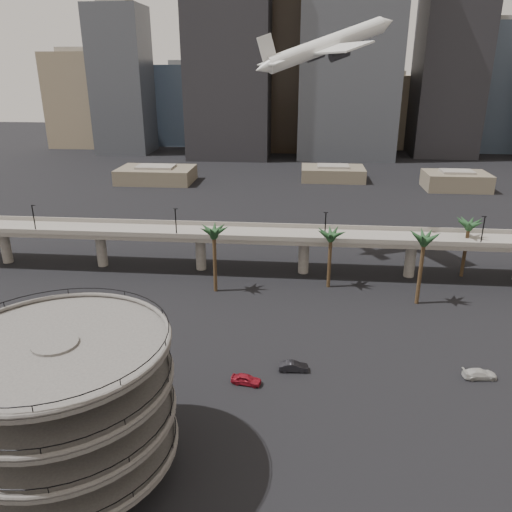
# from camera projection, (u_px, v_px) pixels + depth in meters

# --- Properties ---
(ground) EXTENTS (700.00, 700.00, 0.00)m
(ground) POSITION_uv_depth(u_px,v_px,m) (203.00, 456.00, 56.03)
(ground) COLOR black
(ground) RESTS_ON ground
(parking_ramp) EXTENTS (22.20, 22.20, 17.35)m
(parking_ramp) POSITION_uv_depth(u_px,v_px,m) (64.00, 398.00, 49.94)
(parking_ramp) COLOR #514E4C
(parking_ramp) RESTS_ON ground
(overpass) EXTENTS (130.00, 9.30, 14.70)m
(overpass) POSITION_uv_depth(u_px,v_px,m) (252.00, 238.00, 104.66)
(overpass) COLOR gray
(overpass) RESTS_ON ground
(palm_trees) EXTENTS (54.40, 18.40, 14.00)m
(palm_trees) POSITION_uv_depth(u_px,v_px,m) (360.00, 234.00, 94.40)
(palm_trees) COLOR #4A341F
(palm_trees) RESTS_ON ground
(low_buildings) EXTENTS (135.00, 27.50, 6.80)m
(low_buildings) POSITION_uv_depth(u_px,v_px,m) (293.00, 176.00, 186.96)
(low_buildings) COLOR #695F4D
(low_buildings) RESTS_ON ground
(skyline) EXTENTS (269.00, 86.00, 108.32)m
(skyline) POSITION_uv_depth(u_px,v_px,m) (315.00, 71.00, 242.93)
(skyline) COLOR #83755A
(skyline) RESTS_ON ground
(airborne_jet) EXTENTS (30.71, 28.57, 13.18)m
(airborne_jet) POSITION_uv_depth(u_px,v_px,m) (326.00, 46.00, 103.43)
(airborne_jet) COLOR silver
(airborne_jet) RESTS_ON ground
(car_a) EXTENTS (4.40, 2.35, 1.42)m
(car_a) POSITION_uv_depth(u_px,v_px,m) (246.00, 379.00, 68.60)
(car_a) COLOR maroon
(car_a) RESTS_ON ground
(car_b) EXTENTS (4.38, 1.77, 1.41)m
(car_b) POSITION_uv_depth(u_px,v_px,m) (293.00, 367.00, 71.54)
(car_b) COLOR black
(car_b) RESTS_ON ground
(car_c) EXTENTS (4.87, 2.41, 1.36)m
(car_c) POSITION_uv_depth(u_px,v_px,m) (480.00, 374.00, 69.87)
(car_c) COLOR silver
(car_c) RESTS_ON ground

